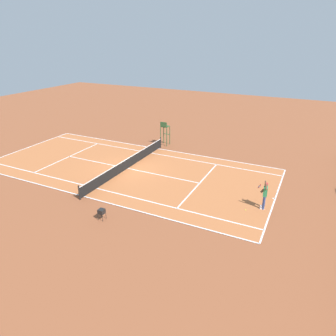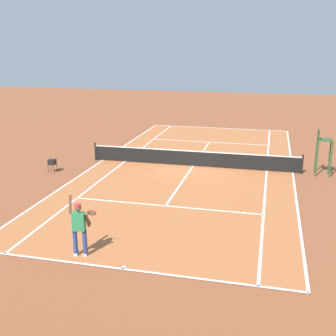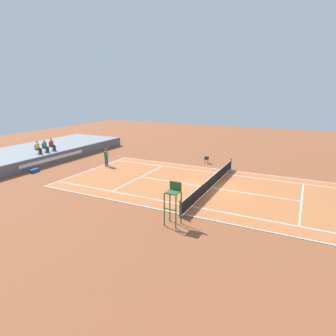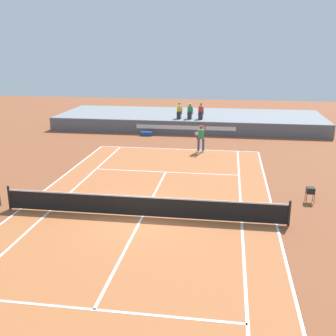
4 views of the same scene
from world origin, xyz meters
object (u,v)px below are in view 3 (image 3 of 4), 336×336
object	(u,v)px
tennis_ball	(119,165)
umpire_chair	(173,198)
spectator_seated_1	(45,146)
spectator_seated_2	(52,145)
equipment_bag	(35,171)
ball_hopper	(207,158)
tennis_player	(106,157)
spectator_seated_0	(38,148)

from	to	relation	value
tennis_ball	umpire_chair	distance (m)	14.03
spectator_seated_1	spectator_seated_2	distance (m)	0.90
equipment_bag	spectator_seated_1	bearing A→B (deg)	32.93
spectator_seated_2	ball_hopper	size ratio (longest dim) A/B	1.81
tennis_player	umpire_chair	distance (m)	14.21
umpire_chair	spectator_seated_1	bearing A→B (deg)	68.55
umpire_chair	spectator_seated_0	bearing A→B (deg)	71.03
tennis_player	ball_hopper	xyz separation A→B (m)	(5.63, -8.50, -0.42)
tennis_player	tennis_ball	size ratio (longest dim) A/B	30.63
spectator_seated_1	umpire_chair	size ratio (longest dim) A/B	0.52
umpire_chair	tennis_ball	bearing A→B (deg)	48.32
tennis_player	equipment_bag	distance (m)	6.63
spectator_seated_0	ball_hopper	size ratio (longest dim) A/B	1.81
spectator_seated_1	tennis_player	bearing A→B (deg)	-78.21
tennis_player	ball_hopper	world-z (taller)	tennis_player
spectator_seated_1	tennis_player	world-z (taller)	spectator_seated_1
spectator_seated_1	equipment_bag	bearing A→B (deg)	-147.07
spectator_seated_2	tennis_player	distance (m)	6.80
spectator_seated_2	umpire_chair	size ratio (longest dim) A/B	0.52
spectator_seated_2	umpire_chair	world-z (taller)	umpire_chair
spectator_seated_1	ball_hopper	bearing A→B (deg)	-65.23
tennis_ball	tennis_player	bearing A→B (deg)	128.69
tennis_ball	equipment_bag	bearing A→B (deg)	134.16
umpire_chair	ball_hopper	world-z (taller)	umpire_chair
spectator_seated_0	tennis_player	size ratio (longest dim) A/B	0.61
spectator_seated_0	tennis_ball	world-z (taller)	spectator_seated_0
spectator_seated_0	umpire_chair	distance (m)	19.14
spectator_seated_0	umpire_chair	xyz separation A→B (m)	(-6.22, -18.10, -0.15)
ball_hopper	tennis_player	bearing A→B (deg)	123.50
spectator_seated_1	ball_hopper	xyz separation A→B (m)	(7.04, -15.25, -1.14)
tennis_player	equipment_bag	world-z (taller)	tennis_player
tennis_ball	umpire_chair	xyz separation A→B (m)	(-9.27, -10.42, 1.52)
spectator_seated_1	tennis_player	size ratio (longest dim) A/B	0.61
spectator_seated_0	spectator_seated_2	distance (m)	1.79
spectator_seated_2	equipment_bag	xyz separation A→B (m)	(-4.15, -2.11, -1.55)
tennis_ball	equipment_bag	size ratio (longest dim) A/B	0.07
tennis_player	equipment_bag	bearing A→B (deg)	135.15
equipment_bag	ball_hopper	size ratio (longest dim) A/B	1.32
tennis_ball	equipment_bag	distance (m)	7.77
spectator_seated_2	ball_hopper	distance (m)	16.47
spectator_seated_1	tennis_player	distance (m)	6.93
spectator_seated_0	ball_hopper	bearing A→B (deg)	-62.53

